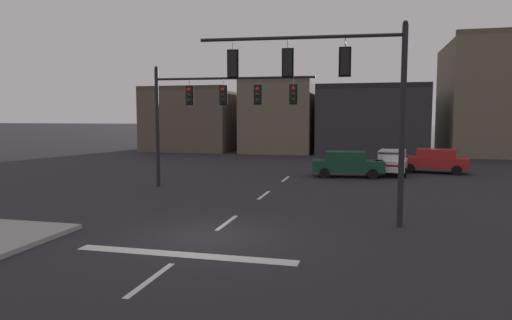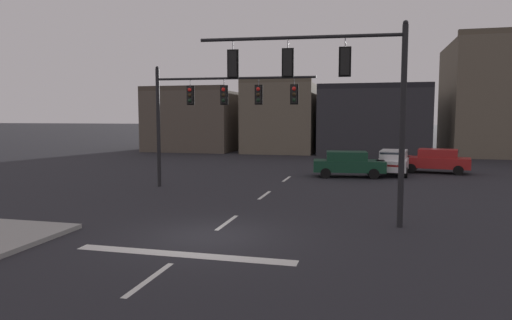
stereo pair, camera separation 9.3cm
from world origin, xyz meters
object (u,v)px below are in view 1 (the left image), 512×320
object	(u,v)px
car_lot_middle	(392,161)
car_lot_farside	(434,160)
signal_mast_far_side	(211,103)
signal_mast_near_side	(336,84)
car_lot_nearside	(347,163)

from	to	relation	value
car_lot_middle	car_lot_farside	xyz separation A→B (m)	(2.80, 1.59, 0.00)
signal_mast_far_side	car_lot_farside	size ratio (longest dim) A/B	1.84
signal_mast_near_side	car_lot_middle	world-z (taller)	signal_mast_near_side
car_lot_nearside	car_lot_farside	bearing A→B (deg)	32.44
car_lot_middle	car_lot_farside	bearing A→B (deg)	29.48
car_lot_nearside	car_lot_farside	world-z (taller)	same
signal_mast_far_side	car_lot_nearside	bearing A→B (deg)	43.14
signal_mast_near_side	car_lot_middle	size ratio (longest dim) A/B	1.55
signal_mast_near_side	signal_mast_far_side	distance (m)	9.78
car_lot_middle	signal_mast_far_side	bearing A→B (deg)	-139.02
signal_mast_near_side	car_lot_farside	bearing A→B (deg)	71.95
signal_mast_far_side	car_lot_farside	xyz separation A→B (m)	(12.41, 9.93, -3.64)
signal_mast_far_side	car_lot_nearside	size ratio (longest dim) A/B	1.86
signal_mast_far_side	car_lot_farside	bearing A→B (deg)	38.67
signal_mast_near_side	signal_mast_far_side	bearing A→B (deg)	135.20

